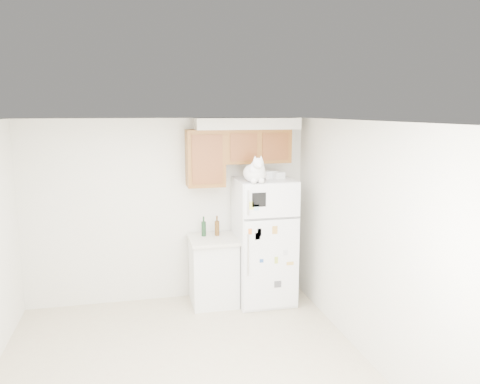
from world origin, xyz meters
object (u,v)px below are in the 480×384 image
object	(u,v)px
refrigerator	(264,241)
bottle_amber	(217,226)
base_counter	(213,270)
storage_box_front	(278,175)
cat	(256,172)
storage_box_back	(270,175)
bottle_green	(204,226)

from	to	relation	value
refrigerator	bottle_amber	xyz separation A→B (m)	(-0.62, 0.17, 0.21)
base_counter	storage_box_front	world-z (taller)	storage_box_front
cat	storage_box_front	bearing A→B (deg)	32.33
refrigerator	storage_box_back	bearing A→B (deg)	34.98
base_counter	cat	xyz separation A→B (m)	(0.50, -0.32, 1.37)
storage_box_front	bottle_amber	xyz separation A→B (m)	(-0.80, 0.18, -0.69)
refrigerator	base_counter	distance (m)	0.79
storage_box_back	storage_box_front	xyz separation A→B (m)	(0.09, -0.07, -0.01)
cat	bottle_green	bearing A→B (deg)	144.30
cat	bottle_amber	world-z (taller)	cat
base_counter	bottle_green	bearing A→B (deg)	133.23
refrigerator	bottle_green	world-z (taller)	refrigerator
refrigerator	bottle_amber	distance (m)	0.67
cat	bottle_green	size ratio (longest dim) A/B	1.89
refrigerator	storage_box_back	xyz separation A→B (m)	(0.09, 0.06, 0.90)
bottle_green	bottle_amber	bearing A→B (deg)	-4.59
refrigerator	storage_box_front	world-z (taller)	storage_box_front
storage_box_back	storage_box_front	distance (m)	0.12
bottle_amber	storage_box_front	bearing A→B (deg)	-12.72
bottle_green	storage_box_front	bearing A→B (deg)	-11.25
base_counter	bottle_green	xyz separation A→B (m)	(-0.11, 0.12, 0.59)
storage_box_back	bottle_amber	distance (m)	1.00
bottle_amber	cat	bearing A→B (deg)	-44.69
refrigerator	storage_box_back	world-z (taller)	storage_box_back
base_counter	storage_box_back	xyz separation A→B (m)	(0.78, -0.01, 1.29)
storage_box_back	bottle_amber	size ratio (longest dim) A/B	0.66
cat	storage_box_back	xyz separation A→B (m)	(0.28, 0.31, -0.08)
base_counter	storage_box_back	distance (m)	1.51
base_counter	bottle_green	world-z (taller)	bottle_green
cat	refrigerator	bearing A→B (deg)	52.01
storage_box_back	cat	bearing A→B (deg)	-136.06
storage_box_front	bottle_green	xyz separation A→B (m)	(-0.98, 0.20, -0.69)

